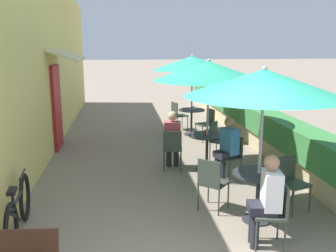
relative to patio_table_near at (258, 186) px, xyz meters
name	(u,v)px	position (x,y,z in m)	size (l,w,h in m)	color
cafe_facade_wall	(52,64)	(-3.77, 5.10, 1.55)	(0.98, 13.90, 4.20)	#E0CC6B
planter_hedge	(246,118)	(1.52, 5.13, -0.01)	(0.60, 12.90, 1.01)	tan
patio_table_near	(258,186)	(0.00, 0.00, 0.00)	(0.78, 0.78, 0.75)	#28282D
patio_umbrella_near	(264,83)	(0.00, 0.00, 1.54)	(2.25, 2.25, 2.32)	#B7B7BC
cafe_chair_near_left	(290,178)	(0.66, 0.33, -0.03)	(0.51, 0.51, 0.87)	#384238
cafe_chair_near_right	(212,180)	(-0.61, 0.41, -0.03)	(0.56, 0.56, 0.87)	#384238
cafe_chair_near_back	(275,209)	(-0.05, -0.73, -0.03)	(0.46, 0.46, 0.87)	#384238
seated_patron_near_back	(267,197)	(-0.16, -0.71, 0.14)	(0.45, 0.38, 1.25)	#23232D
patio_table_mid	(207,144)	(-0.23, 2.41, 0.00)	(0.78, 0.78, 0.75)	#28282D
patio_umbrella_mid	(209,71)	(-0.23, 2.41, 1.54)	(2.25, 2.25, 2.32)	#B7B7BC
cafe_chair_mid_left	(172,146)	(-0.96, 2.44, -0.03)	(0.45, 0.45, 0.87)	#384238
seated_patron_mid_left	(173,137)	(-0.94, 2.55, 0.14)	(0.37, 0.44, 1.25)	#23232D
cafe_chair_mid_right	(232,154)	(0.11, 1.76, -0.03)	(0.52, 0.52, 0.87)	#384238
seated_patron_mid_right	(227,146)	(0.01, 1.72, 0.14)	(0.49, 0.45, 1.25)	#23232D
cafe_chair_mid_back	(218,138)	(0.16, 3.03, -0.03)	(0.56, 0.56, 0.87)	#384238
coffee_cup_mid	(205,132)	(-0.26, 2.47, 0.25)	(0.07, 0.07, 0.09)	#B73D3D
patio_table_far	(192,116)	(0.02, 5.49, 0.00)	(0.78, 0.78, 0.75)	#28282D
patio_umbrella_far	(192,63)	(0.02, 5.49, 1.54)	(2.25, 2.25, 2.32)	#B7B7BC
cafe_chair_far_left	(178,114)	(-0.30, 6.15, -0.03)	(0.51, 0.51, 0.87)	#384238
cafe_chair_far_right	(207,122)	(0.33, 4.82, -0.03)	(0.51, 0.51, 0.87)	#384238
coffee_cup_far	(193,108)	(0.07, 5.52, 0.25)	(0.07, 0.07, 0.09)	white
bicycle_leaning	(19,211)	(-3.43, -0.07, -0.17)	(0.22, 1.78, 0.81)	black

